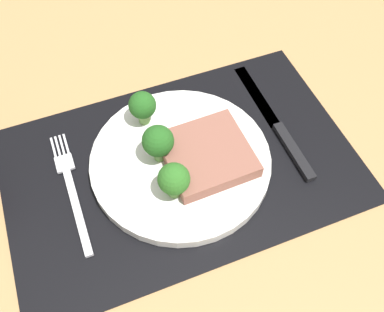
% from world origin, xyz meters
% --- Properties ---
extents(ground_plane, '(1.40, 1.10, 0.03)m').
position_xyz_m(ground_plane, '(0.00, 0.00, -0.01)').
color(ground_plane, tan).
extents(placemat, '(0.48, 0.31, 0.00)m').
position_xyz_m(placemat, '(0.00, 0.00, 0.00)').
color(placemat, black).
rests_on(placemat, ground_plane).
extents(plate, '(0.24, 0.24, 0.02)m').
position_xyz_m(plate, '(0.00, 0.00, 0.01)').
color(plate, white).
rests_on(plate, placemat).
extents(steak, '(0.11, 0.11, 0.02)m').
position_xyz_m(steak, '(0.03, -0.01, 0.03)').
color(steak, '#8C5647').
rests_on(steak, plate).
extents(broccoli_center, '(0.04, 0.04, 0.06)m').
position_xyz_m(broccoli_center, '(-0.03, 0.01, 0.06)').
color(broccoli_center, '#5B8942').
rests_on(broccoli_center, plate).
extents(broccoli_near_steak, '(0.04, 0.04, 0.05)m').
position_xyz_m(broccoli_near_steak, '(-0.03, 0.08, 0.05)').
color(broccoli_near_steak, '#6B994C').
rests_on(broccoli_near_steak, plate).
extents(broccoli_back_left, '(0.04, 0.04, 0.05)m').
position_xyz_m(broccoli_back_left, '(-0.03, -0.05, 0.05)').
color(broccoli_back_left, '#5B8942').
rests_on(broccoli_back_left, plate).
extents(fork, '(0.02, 0.19, 0.01)m').
position_xyz_m(fork, '(-0.15, 0.01, 0.01)').
color(fork, silver).
rests_on(fork, placemat).
extents(knife, '(0.02, 0.23, 0.01)m').
position_xyz_m(knife, '(0.15, 0.01, 0.01)').
color(knife, black).
rests_on(knife, placemat).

